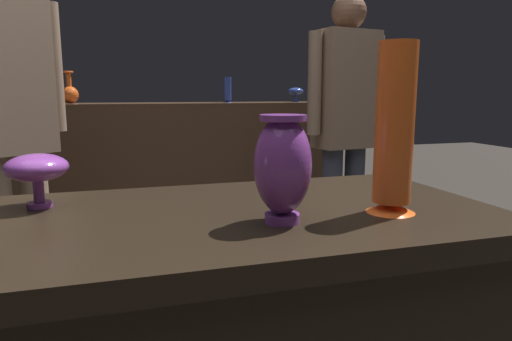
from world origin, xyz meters
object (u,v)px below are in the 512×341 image
object	(u,v)px
vase_right_accent	(394,132)
shelf_vase_far_right	(296,92)
shelf_vase_right	(228,90)
visitor_near_left	(10,115)
shelf_vase_left	(70,93)
vase_left_accent	(37,169)
vase_centerpiece	(283,165)
visitor_near_right	(345,121)

from	to	relation	value
vase_right_accent	shelf_vase_far_right	size ratio (longest dim) A/B	3.22
shelf_vase_right	visitor_near_left	xyz separation A→B (m)	(-1.17, -1.10, -0.11)
shelf_vase_left	vase_left_accent	bearing A→B (deg)	-87.14
vase_centerpiece	vase_left_accent	size ratio (longest dim) A/B	1.58
shelf_vase_far_right	visitor_near_right	bearing A→B (deg)	-96.32
visitor_near_right	visitor_near_left	world-z (taller)	visitor_near_left
shelf_vase_left	shelf_vase_right	bearing A→B (deg)	-0.76
shelf_vase_left	visitor_near_right	bearing A→B (deg)	-34.49
vase_right_accent	shelf_vase_left	distance (m)	2.50
vase_right_accent	vase_centerpiece	bearing A→B (deg)	-178.65
shelf_vase_right	vase_centerpiece	bearing A→B (deg)	-100.73
vase_centerpiece	shelf_vase_right	world-z (taller)	shelf_vase_right
vase_centerpiece	shelf_vase_left	distance (m)	2.43
vase_left_accent	shelf_vase_left	world-z (taller)	shelf_vase_left
shelf_vase_far_right	shelf_vase_left	bearing A→B (deg)	179.88
shelf_vase_far_right	vase_right_accent	bearing A→B (deg)	-106.77
vase_left_accent	visitor_near_left	xyz separation A→B (m)	(-0.24, 0.95, 0.08)
shelf_vase_right	shelf_vase_left	bearing A→B (deg)	179.24
vase_right_accent	shelf_vase_far_right	xyz separation A→B (m)	(0.71, 2.34, 0.09)
vase_left_accent	shelf_vase_left	xyz separation A→B (m)	(-0.10, 2.07, 0.17)
vase_left_accent	visitor_near_left	bearing A→B (deg)	103.99
visitor_near_right	shelf_vase_far_right	bearing A→B (deg)	-105.77
vase_right_accent	shelf_vase_far_right	distance (m)	2.45
vase_centerpiece	vase_right_accent	distance (m)	0.26
visitor_near_right	visitor_near_left	bearing A→B (deg)	-5.17
shelf_vase_far_right	visitor_near_left	distance (m)	2.03
shelf_vase_right	visitor_near_right	bearing A→B (deg)	-67.35
vase_centerpiece	visitor_near_right	bearing A→B (deg)	57.80
shelf_vase_left	shelf_vase_far_right	bearing A→B (deg)	-0.12
shelf_vase_right	visitor_near_left	world-z (taller)	visitor_near_left
shelf_vase_left	visitor_near_left	world-z (taller)	visitor_near_left
vase_left_accent	shelf_vase_far_right	xyz separation A→B (m)	(1.46, 2.07, 0.18)
shelf_vase_far_right	visitor_near_right	xyz separation A→B (m)	(-0.11, -0.99, -0.15)
vase_right_accent	shelf_vase_right	distance (m)	2.34
shelf_vase_right	shelf_vase_far_right	world-z (taller)	shelf_vase_right
vase_centerpiece	visitor_near_right	size ratio (longest dim) A/B	0.14
shelf_vase_left	visitor_near_right	world-z (taller)	visitor_near_right
shelf_vase_right	vase_left_accent	bearing A→B (deg)	-114.50
shelf_vase_far_right	visitor_near_left	bearing A→B (deg)	-146.74
vase_left_accent	shelf_vase_left	distance (m)	2.08
shelf_vase_right	shelf_vase_far_right	bearing A→B (deg)	1.14
visitor_near_right	visitor_near_left	size ratio (longest dim) A/B	0.95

